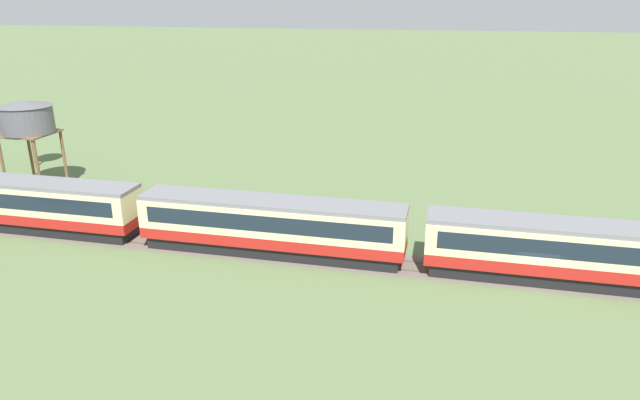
{
  "coord_description": "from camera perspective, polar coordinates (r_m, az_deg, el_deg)",
  "views": [
    {
      "loc": [
        -6.08,
        -35.17,
        17.51
      ],
      "look_at": [
        -15.05,
        3.9,
        3.19
      ],
      "focal_mm": 32.0,
      "sensor_mm": 36.0,
      "label": 1
    }
  ],
  "objects": [
    {
      "name": "ground_plane",
      "position": [
        39.75,
        20.5,
        -7.83
      ],
      "size": [
        600.0,
        600.0,
        0.0
      ],
      "primitive_type": "plane",
      "color": "#566B42"
    },
    {
      "name": "passenger_train",
      "position": [
        40.71,
        -4.51,
        -2.41
      ],
      "size": [
        101.15,
        3.19,
        4.07
      ],
      "color": "#AD1E19",
      "rests_on": "ground_plane"
    },
    {
      "name": "railway_track",
      "position": [
        42.23,
        -7.14,
        -4.99
      ],
      "size": [
        160.37,
        3.6,
        0.04
      ],
      "color": "#665B51",
      "rests_on": "ground_plane"
    },
    {
      "name": "water_tower",
      "position": [
        59.2,
        -27.28,
        7.27
      ],
      "size": [
        4.88,
        4.88,
        8.64
      ],
      "color": "brown",
      "rests_on": "ground_plane"
    },
    {
      "name": "yard_tree_0",
      "position": [
        68.62,
        -27.14,
        7.04
      ],
      "size": [
        2.97,
        2.97,
        6.55
      ],
      "color": "brown",
      "rests_on": "ground_plane"
    }
  ]
}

